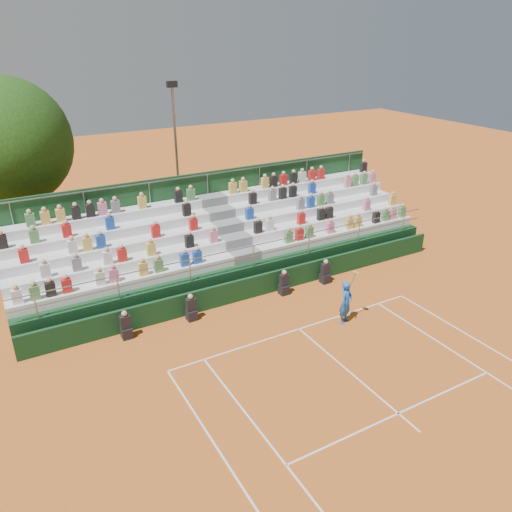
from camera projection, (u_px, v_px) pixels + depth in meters
ground at (299, 329)px, 19.76m from camera, size 90.00×90.00×0.00m
courtside_wall at (259, 285)px, 22.09m from camera, size 20.00×0.15×1.00m
line_officials at (238, 297)px, 21.16m from camera, size 9.80×0.40×1.19m
grandstand at (227, 248)px, 24.43m from camera, size 20.00×5.20×4.40m
tennis_player at (346, 302)px, 19.88m from camera, size 0.92×0.66×2.22m
tree_east at (6, 143)px, 23.76m from camera, size 6.19×6.19×9.02m
floodlight_mast at (176, 143)px, 29.06m from camera, size 0.60×0.25×8.25m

